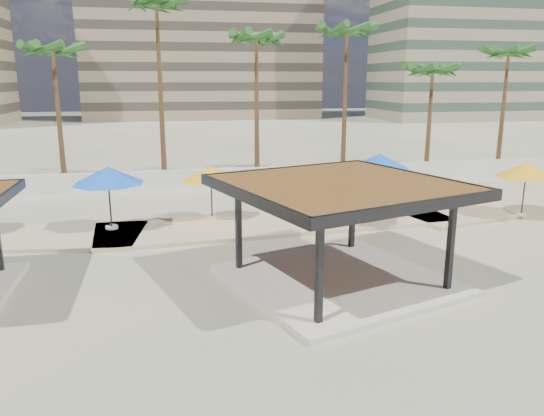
{
  "coord_description": "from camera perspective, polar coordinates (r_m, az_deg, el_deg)",
  "views": [
    {
      "loc": [
        -2.95,
        -15.63,
        6.45
      ],
      "look_at": [
        1.2,
        4.7,
        1.4
      ],
      "focal_mm": 35.0,
      "sensor_mm": 36.0,
      "label": 1
    }
  ],
  "objects": [
    {
      "name": "ground",
      "position": [
        17.16,
        -0.8,
        -8.4
      ],
      "size": [
        200.0,
        200.0,
        0.0
      ],
      "primitive_type": "plane",
      "color": "tan",
      "rests_on": "ground"
    },
    {
      "name": "palm_h",
      "position": [
        41.97,
        24.08,
        14.59
      ],
      "size": [
        3.0,
        3.0,
        9.11
      ],
      "color": "brown",
      "rests_on": "ground"
    },
    {
      "name": "umbrella_f",
      "position": [
        23.41,
        -17.24,
        3.35
      ],
      "size": [
        4.02,
        4.02,
        2.7
      ],
      "rotation": [
        0.0,
        0.0,
        -0.43
      ],
      "color": "beige",
      "rests_on": "promenade"
    },
    {
      "name": "building_east",
      "position": [
        96.83,
        21.54,
        19.2
      ],
      "size": [
        32.0,
        15.0,
        36.4
      ],
      "color": "gray",
      "rests_on": "ground"
    },
    {
      "name": "promenade",
      "position": [
        24.66,
        0.43,
        -1.34
      ],
      "size": [
        44.45,
        7.97,
        0.24
      ],
      "color": "#C6B284",
      "rests_on": "ground"
    },
    {
      "name": "umbrella_e",
      "position": [
        27.31,
        25.68,
        3.71
      ],
      "size": [
        3.45,
        3.45,
        2.53
      ],
      "rotation": [
        0.0,
        0.0,
        0.25
      ],
      "color": "beige",
      "rests_on": "promenade"
    },
    {
      "name": "umbrella_d",
      "position": [
        27.3,
        11.53,
        4.98
      ],
      "size": [
        3.73,
        3.73,
        2.64
      ],
      "rotation": [
        0.0,
        0.0,
        0.3
      ],
      "color": "beige",
      "rests_on": "promenade"
    },
    {
      "name": "boundary_wall",
      "position": [
        32.3,
        -6.13,
        3.17
      ],
      "size": [
        56.0,
        0.3,
        1.2
      ],
      "primitive_type": "cube",
      "color": "silver",
      "rests_on": "ground"
    },
    {
      "name": "palm_c",
      "position": [
        34.29,
        -22.5,
        14.93
      ],
      "size": [
        3.0,
        3.0,
        8.93
      ],
      "color": "brown",
      "rests_on": "ground"
    },
    {
      "name": "palm_d",
      "position": [
        34.75,
        -12.3,
        19.86
      ],
      "size": [
        3.0,
        3.0,
        11.69
      ],
      "color": "brown",
      "rests_on": "ground"
    },
    {
      "name": "palm_g",
      "position": [
        38.3,
        16.89,
        13.62
      ],
      "size": [
        3.0,
        3.0,
        7.87
      ],
      "color": "brown",
      "rests_on": "ground"
    },
    {
      "name": "umbrella_c",
      "position": [
        23.32,
        9.05,
        2.84
      ],
      "size": [
        2.57,
        2.57,
        2.27
      ],
      "rotation": [
        0.0,
        0.0,
        -0.0
      ],
      "color": "beige",
      "rests_on": "promenade"
    },
    {
      "name": "palm_f",
      "position": [
        36.35,
        8.06,
        17.72
      ],
      "size": [
        3.0,
        3.0,
        10.32
      ],
      "color": "brown",
      "rests_on": "ground"
    },
    {
      "name": "palm_e",
      "position": [
        34.61,
        -1.71,
        17.21
      ],
      "size": [
        3.0,
        3.0,
        9.77
      ],
      "color": "brown",
      "rests_on": "ground"
    },
    {
      "name": "pavilion_central",
      "position": [
        16.93,
        7.26,
        -1.64
      ],
      "size": [
        8.34,
        8.34,
        3.37
      ],
      "rotation": [
        0.0,
        0.0,
        0.31
      ],
      "color": "beige",
      "rests_on": "ground"
    },
    {
      "name": "umbrella_b",
      "position": [
        24.3,
        -6.58,
        3.65
      ],
      "size": [
        3.39,
        3.39,
        2.42
      ],
      "rotation": [
        0.0,
        0.0,
        0.3
      ],
      "color": "beige",
      "rests_on": "promenade"
    },
    {
      "name": "building_mid",
      "position": [
        94.21,
        -7.67,
        18.33
      ],
      "size": [
        38.0,
        16.0,
        30.4
      ],
      "color": "#847259",
      "rests_on": "ground"
    },
    {
      "name": "lounger_c",
      "position": [
        28.66,
        15.46,
        0.94
      ],
      "size": [
        1.05,
        2.21,
        0.8
      ],
      "rotation": [
        0.0,
        0.0,
        1.39
      ],
      "color": "silver",
      "rests_on": "promenade"
    },
    {
      "name": "lounger_b",
      "position": [
        24.79,
        6.9,
        -0.56
      ],
      "size": [
        1.1,
        2.45,
        0.89
      ],
      "rotation": [
        0.0,
        0.0,
        1.42
      ],
      "color": "silver",
      "rests_on": "promenade"
    }
  ]
}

